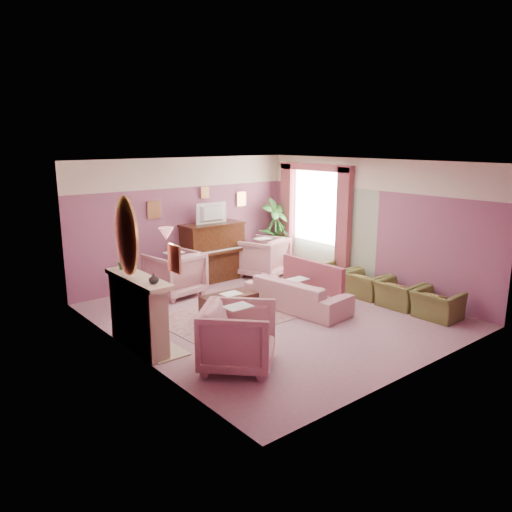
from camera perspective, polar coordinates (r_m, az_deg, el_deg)
floor at (r=9.34m, az=1.91°, el=-6.77°), size 5.50×6.00×0.01m
ceiling at (r=8.78m, az=2.06°, el=10.65°), size 5.50×6.00×0.01m
wall_back at (r=11.35m, az=-8.04°, el=4.02°), size 5.50×0.02×2.80m
wall_front at (r=7.04m, az=18.25°, el=-2.22°), size 5.50×0.02×2.80m
wall_left at (r=7.48m, az=-14.10°, el=-1.05°), size 0.02×6.00×2.80m
wall_right at (r=10.93m, az=12.93°, el=3.46°), size 0.02×6.00×2.80m
picture_rail_band at (r=11.22m, az=-8.19°, el=9.44°), size 5.50×0.01×0.65m
stripe_panel at (r=11.81m, az=7.84°, el=2.78°), size 0.01×3.00×2.15m
fireplace_surround at (r=7.97m, az=-13.33°, el=-6.53°), size 0.30×1.40×1.10m
fireplace_inset at (r=8.06m, az=-12.63°, el=-7.39°), size 0.18×0.72×0.68m
fire_ember at (r=8.14m, az=-12.31°, el=-8.52°), size 0.06×0.54×0.10m
mantel_shelf at (r=7.81m, az=-13.35°, el=-2.54°), size 0.40×1.55×0.07m
hearth at (r=8.24m, az=-11.86°, el=-9.78°), size 0.55×1.50×0.02m
mirror_frame at (r=7.60m, az=-14.57°, el=2.23°), size 0.04×0.72×1.20m
mirror_glass at (r=7.61m, az=-14.40°, el=2.25°), size 0.01×0.60×1.06m
sconce_shade at (r=6.68m, az=-10.24°, el=2.53°), size 0.20×0.20×0.16m
piano at (r=11.49m, az=-4.96°, el=0.40°), size 1.40×0.60×1.30m
piano_keyshelf at (r=11.20m, az=-3.96°, el=0.44°), size 1.30×0.12×0.06m
piano_keys at (r=11.19m, az=-3.96°, el=0.64°), size 1.20×0.08×0.02m
piano_top at (r=11.37m, az=-5.03°, el=3.65°), size 1.45×0.65×0.04m
television at (r=11.28m, az=-4.92°, el=5.07°), size 0.80×0.12×0.48m
print_back_left at (r=10.88m, az=-11.60°, el=5.19°), size 0.30×0.03×0.38m
print_back_right at (r=12.13m, az=-1.70°, el=6.54°), size 0.26×0.03×0.34m
print_back_mid at (r=11.50m, az=-5.89°, el=7.21°), size 0.22×0.03×0.26m
print_left_wall at (r=6.39m, az=-9.31°, el=-0.30°), size 0.03×0.28×0.36m
window_blind at (r=11.86m, az=6.94°, el=5.91°), size 0.03×1.40×1.80m
curtain_left at (r=11.25m, az=9.97°, el=3.34°), size 0.16×0.34×2.60m
curtain_right at (r=12.51m, az=3.60°, el=4.51°), size 0.16×0.34×2.60m
pelmet at (r=11.72m, az=6.78°, el=10.05°), size 0.16×2.20×0.16m
mantel_plant at (r=8.26m, az=-15.03°, el=-0.57°), size 0.16×0.16×0.28m
mantel_vase at (r=7.35m, az=-11.61°, el=-2.55°), size 0.16×0.16×0.16m
area_rug at (r=9.31m, az=-3.00°, el=-6.82°), size 2.58×1.91×0.01m
coffee_table at (r=9.13m, az=-3.09°, el=-5.76°), size 1.01×0.53×0.45m
table_paper at (r=9.09m, az=-2.85°, el=-4.32°), size 0.35×0.28×0.01m
sofa at (r=9.57m, az=4.76°, el=-3.67°), size 0.69×2.08×0.84m
sofa_throw at (r=9.79m, az=6.47°, el=-2.22°), size 0.11×1.58×0.58m
floral_armchair_left at (r=10.49m, az=-9.30°, el=-1.75°), size 0.99×0.99×1.03m
floral_armchair_right at (r=11.77m, az=0.76°, el=0.08°), size 0.99×0.99×1.03m
floral_armchair_front at (r=7.13m, az=-2.05°, el=-8.85°), size 0.99×0.99×1.03m
olive_chair_a at (r=9.64m, az=20.03°, el=-4.78°), size 0.56×0.80×0.69m
olive_chair_b at (r=10.06m, az=16.04°, el=-3.75°), size 0.56×0.80×0.69m
olive_chair_c at (r=10.52m, az=12.39°, el=-2.79°), size 0.56×0.80×0.69m
olive_chair_d at (r=11.03m, az=9.07°, el=-1.90°), size 0.56×0.80×0.69m
side_table at (r=12.53m, az=2.64°, el=0.11°), size 0.52×0.52×0.70m
side_plant_big at (r=12.43m, az=2.67°, el=2.45°), size 0.30×0.30×0.34m
side_plant_small at (r=12.44m, az=3.38°, el=2.31°), size 0.16×0.16×0.28m
palm_pot at (r=12.59m, az=2.21°, el=-0.66°), size 0.34×0.34×0.34m
palm_plant at (r=12.41m, az=2.24°, el=3.33°), size 0.76×0.76×1.44m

